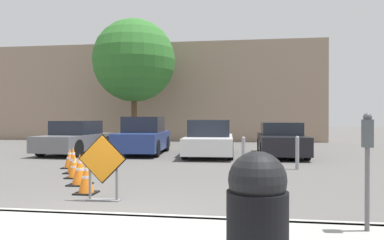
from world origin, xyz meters
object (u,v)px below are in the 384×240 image
Objects in this scene: traffic_cone_second at (80,170)px; traffic_cone_fifth at (70,159)px; parked_car_fourth at (281,140)px; bollard_nearest at (243,152)px; parked_car_second at (143,137)px; road_closed_sign at (103,165)px; trash_bin at (257,211)px; traffic_cone_third at (74,167)px; traffic_cone_fourth at (73,160)px; parking_meter at (367,151)px; traffic_cone_nearest at (86,178)px; parked_car_third at (209,139)px; parked_car_nearest at (76,138)px; bollard_second at (297,152)px.

traffic_cone_fifth is at bearing 120.77° from traffic_cone_second.
parked_car_fourth reaches higher than traffic_cone_second.
parked_car_second is at bearing 137.37° from bollard_nearest.
parked_car_second reaches higher than road_closed_sign.
trash_bin is (-1.29, -12.12, 0.07)m from parked_car_fourth.
traffic_cone_third is 0.76× the size of traffic_cone_fourth.
bollard_nearest reaches higher than traffic_cone_third.
parking_meter is at bearing 90.25° from parked_car_fourth.
bollard_nearest is 0.65× the size of parking_meter.
traffic_cone_fifth is (-0.98, 1.73, 0.02)m from traffic_cone_third.
traffic_cone_nearest reaches higher than traffic_cone_fifth.
parked_car_second is at bearing 85.60° from traffic_cone_fourth.
road_closed_sign is 0.91m from traffic_cone_nearest.
parked_car_third is (3.94, 4.32, 0.37)m from traffic_cone_fifth.
traffic_cone_fourth reaches higher than traffic_cone_third.
parked_car_nearest is at bearing 130.97° from parking_meter.
traffic_cone_fourth is at bearing -164.84° from bollard_second.
parked_car_third is 2.95m from parked_car_fourth.
parking_meter is at bearing -34.61° from traffic_cone_third.
trash_bin reaches higher than traffic_cone_nearest.
parked_car_nearest is 4.19× the size of bollard_second.
trash_bin is (4.97, -6.38, 0.34)m from traffic_cone_fourth.
traffic_cone_fifth is (-0.58, 0.96, -0.07)m from traffic_cone_fourth.
parked_car_nearest is 5.82m from parked_car_third.
bollard_second is 6.68m from parking_meter.
bollard_second is at bearing 127.86° from parked_car_third.
parked_car_second is (0.04, 6.50, 0.45)m from traffic_cone_third.
traffic_cone_nearest is at bearing 94.11° from parked_car_second.
road_closed_sign is 0.28× the size of parked_car_fourth.
trash_bin is 2.09m from parking_meter.
traffic_cone_second is 5.10m from bollard_nearest.
road_closed_sign is 4.25m from trash_bin.
bollard_second is at bearing 49.30° from road_closed_sign.
traffic_cone_nearest is at bearing 154.42° from parking_meter.
road_closed_sign is 1.73× the size of traffic_cone_second.
trash_bin reaches higher than traffic_cone_second.
parked_car_nearest is 13.54m from parking_meter.
parked_car_second is at bearing 146.20° from bollard_second.
trash_bin is at bearing 83.42° from parked_car_fourth.
parked_car_nearest reaches higher than traffic_cone_third.
parking_meter reaches higher than parked_car_fourth.
road_closed_sign is at bearing -56.04° from traffic_cone_fourth.
parked_car_fourth is at bearing 65.29° from road_closed_sign.
traffic_cone_third is (-1.75, 2.42, -0.40)m from road_closed_sign.
parked_car_second is 12.21m from parking_meter.
parking_meter is at bearing -76.20° from bollard_nearest.
parked_car_fourth is (2.91, 0.47, -0.03)m from parked_car_third.
road_closed_sign is at bearing 131.59° from trash_bin.
parking_meter reaches higher than bollard_nearest.
trash_bin is at bearing -134.48° from parking_meter.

